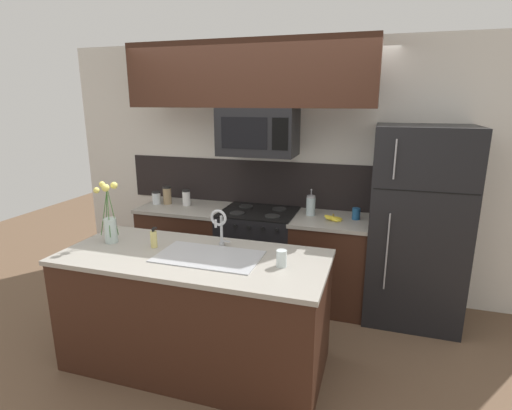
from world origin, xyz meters
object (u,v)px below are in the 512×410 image
object	(u,v)px
storage_jar_short	(186,198)
dish_soap_bottle	(154,239)
banana_bunch	(333,218)
microwave	(258,132)
sink_faucet	(219,223)
refrigerator	(417,226)
storage_jar_tall	(156,198)
french_press	(311,205)
drinking_glass	(282,258)
stove_range	(259,253)
flower_vase	(110,223)
coffee_tin	(356,214)
storage_jar_medium	(167,195)

from	to	relation	value
storage_jar_short	dish_soap_bottle	distance (m)	1.28
banana_bunch	microwave	bearing A→B (deg)	177.06
banana_bunch	sink_faucet	bearing A→B (deg)	-127.96
refrigerator	banana_bunch	distance (m)	0.75
storage_jar_tall	french_press	xyz separation A→B (m)	(1.70, 0.06, 0.03)
microwave	dish_soap_bottle	world-z (taller)	microwave
storage_jar_short	sink_faucet	world-z (taller)	sink_faucet
drinking_glass	stove_range	bearing A→B (deg)	113.67
storage_jar_short	banana_bunch	distance (m)	1.60
banana_bunch	dish_soap_bottle	world-z (taller)	dish_soap_bottle
flower_vase	storage_jar_short	bearing A→B (deg)	88.17
stove_range	flower_vase	world-z (taller)	flower_vase
french_press	coffee_tin	size ratio (longest dim) A/B	2.43
banana_bunch	drinking_glass	size ratio (longest dim) A/B	1.62
sink_faucet	french_press	bearing A→B (deg)	64.50
coffee_tin	flower_vase	size ratio (longest dim) A/B	0.22
storage_jar_short	coffee_tin	size ratio (longest dim) A/B	1.55
stove_range	banana_bunch	bearing A→B (deg)	-4.51
storage_jar_medium	sink_faucet	world-z (taller)	sink_faucet
storage_jar_medium	sink_faucet	xyz separation A→B (m)	(1.06, -1.06, 0.10)
stove_range	banana_bunch	world-z (taller)	banana_bunch
storage_jar_medium	french_press	bearing A→B (deg)	1.01
refrigerator	coffee_tin	bearing A→B (deg)	176.85
storage_jar_short	refrigerator	bearing A→B (deg)	-0.45
stove_range	drinking_glass	distance (m)	1.46
sink_faucet	drinking_glass	size ratio (longest dim) A/B	2.60
microwave	drinking_glass	xyz separation A→B (m)	(0.55, -1.24, -0.75)
storage_jar_tall	microwave	bearing A→B (deg)	-0.81
banana_bunch	coffee_tin	distance (m)	0.23
coffee_tin	dish_soap_bottle	xyz separation A→B (m)	(-1.45, -1.24, 0.01)
dish_soap_bottle	storage_jar_tall	bearing A→B (deg)	120.19
stove_range	storage_jar_tall	distance (m)	1.28
storage_jar_tall	storage_jar_medium	xyz separation A→B (m)	(0.11, 0.04, 0.03)
coffee_tin	french_press	bearing A→B (deg)	178.70
storage_jar_short	french_press	xyz separation A→B (m)	(1.35, 0.02, 0.01)
stove_range	storage_jar_tall	bearing A→B (deg)	-179.79
sink_faucet	microwave	bearing A→B (deg)	90.07
sink_faucet	drinking_glass	distance (m)	0.61
refrigerator	storage_jar_tall	bearing A→B (deg)	-179.48
storage_jar_tall	refrigerator	bearing A→B (deg)	0.52
storage_jar_short	sink_faucet	xyz separation A→B (m)	(0.83, -1.07, 0.11)
banana_bunch	coffee_tin	world-z (taller)	coffee_tin
storage_jar_short	dish_soap_bottle	world-z (taller)	storage_jar_short
drinking_glass	flower_vase	size ratio (longest dim) A/B	0.24
coffee_tin	flower_vase	world-z (taller)	flower_vase
storage_jar_medium	dish_soap_bottle	world-z (taller)	storage_jar_medium
stove_range	storage_jar_tall	world-z (taller)	storage_jar_tall
stove_range	sink_faucet	bearing A→B (deg)	-89.93
storage_jar_tall	dish_soap_bottle	size ratio (longest dim) A/B	0.84
storage_jar_medium	dish_soap_bottle	xyz separation A→B (m)	(0.58, -1.22, -0.03)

